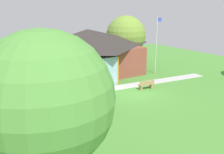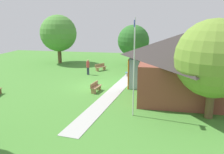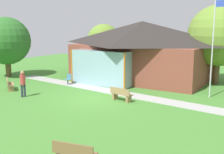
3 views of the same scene
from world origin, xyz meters
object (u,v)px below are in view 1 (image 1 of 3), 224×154
pavilion (88,52)px  tree_behind_pavilion_right (126,35)px  visitor_strolling_lawn (105,99)px  flagpole (157,43)px  bench_rear_near_path (146,85)px  bench_mid_left (69,111)px  tree_lawn_corner (45,100)px  patio_chair_west (77,90)px  tree_behind_pavilion_left (25,49)px

pavilion → tree_behind_pavilion_right: size_ratio=1.88×
visitor_strolling_lawn → flagpole: bearing=-29.6°
bench_rear_near_path → bench_mid_left: bearing=-159.6°
flagpole → tree_lawn_corner: tree_lawn_corner is taller
flagpole → tree_lawn_corner: bearing=-143.7°
bench_mid_left → tree_lawn_corner: 8.82m
patio_chair_west → tree_behind_pavilion_left: size_ratio=0.18×
patio_chair_west → tree_behind_pavilion_right: (9.96, 6.56, 3.45)m
tree_behind_pavilion_left → patio_chair_west: bearing=-76.7°
bench_mid_left → patio_chair_west: bearing=92.8°
pavilion → patio_chair_west: size_ratio=13.80×
pavilion → bench_mid_left: bearing=-125.7°
bench_mid_left → tree_behind_pavilion_left: tree_behind_pavilion_left is taller
bench_rear_near_path → patio_chair_west: size_ratio=1.80×
tree_behind_pavilion_right → tree_behind_pavilion_left: (-11.88, 1.60, -0.82)m
pavilion → bench_mid_left: (-6.29, -8.77, -2.21)m
pavilion → bench_mid_left: 11.02m
pavilion → tree_behind_pavilion_left: (-5.79, 3.08, 0.45)m
pavilion → bench_rear_near_path: 7.77m
tree_behind_pavilion_right → tree_behind_pavilion_left: tree_behind_pavilion_right is taller
pavilion → tree_behind_pavilion_left: pavilion is taller
tree_lawn_corner → patio_chair_west: bearing=59.6°
flagpole → tree_behind_pavilion_right: 4.91m
bench_rear_near_path → patio_chair_west: (-6.02, 2.06, 0.01)m
bench_mid_left → visitor_strolling_lawn: size_ratio=0.85×
flagpole → bench_rear_near_path: 6.66m
bench_mid_left → patio_chair_west: patio_chair_west is taller
flagpole → visitor_strolling_lawn: (-10.57, -6.26, -2.44)m
pavilion → tree_behind_pavilion_right: (6.09, 1.48, 1.26)m
patio_chair_west → tree_behind_pavilion_right: tree_behind_pavilion_right is taller
patio_chair_west → tree_behind_pavilion_left: bearing=-77.8°
patio_chair_west → tree_behind_pavilion_left: 8.78m
pavilion → bench_rear_near_path: pavilion is taller
patio_chair_west → tree_lawn_corner: (-6.26, -10.67, 3.79)m
bench_mid_left → bench_rear_near_path: 8.60m
tree_lawn_corner → tree_behind_pavilion_right: size_ratio=1.07×
flagpole → visitor_strolling_lawn: 12.52m
flagpole → tree_behind_pavilion_left: (-12.50, 6.46, -0.41)m
bench_rear_near_path → visitor_strolling_lawn: size_ratio=0.89×
bench_mid_left → bench_rear_near_path: bearing=47.0°
visitor_strolling_lawn → tree_behind_pavilion_left: (-1.93, 12.71, 2.03)m
bench_rear_near_path → tree_behind_pavilion_right: tree_behind_pavilion_right is taller
patio_chair_west → tree_behind_pavilion_left: tree_behind_pavilion_left is taller
tree_behind_pavilion_left → tree_behind_pavilion_right: bearing=-7.7°
visitor_strolling_lawn → patio_chair_west: bearing=29.9°
bench_mid_left → patio_chair_west: (2.42, 3.70, 0.01)m
bench_rear_near_path → tree_behind_pavilion_left: size_ratio=0.32×
flagpole → bench_rear_near_path: (-4.56, -3.76, -3.06)m
pavilion → patio_chair_west: pavilion is taller
bench_rear_near_path → tree_behind_pavilion_right: (3.94, 8.62, 3.47)m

